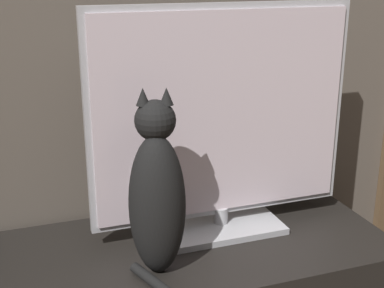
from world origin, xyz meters
TOP-DOWN VIEW (x-y plane):
  - tv at (0.15, 0.97)m, footprint 0.82×0.22m
  - cat at (-0.11, 0.80)m, footprint 0.18×0.30m

SIDE VIEW (x-z plane):
  - cat at x=-0.11m, z-range 0.48..0.99m
  - tv at x=0.15m, z-range 0.51..1.21m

